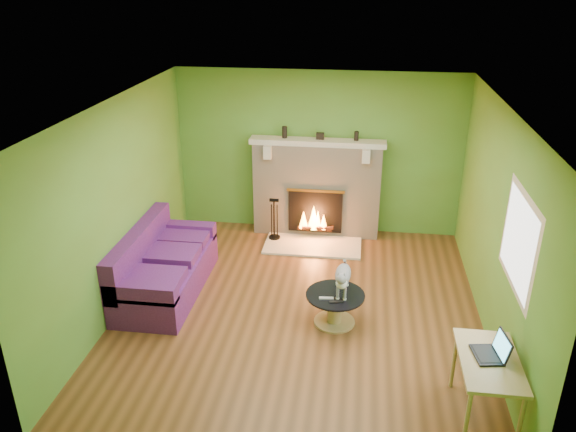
# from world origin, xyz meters

# --- Properties ---
(floor) EXTENTS (5.00, 5.00, 0.00)m
(floor) POSITION_xyz_m (0.00, 0.00, 0.00)
(floor) COLOR #583419
(floor) RESTS_ON ground
(ceiling) EXTENTS (5.00, 5.00, 0.00)m
(ceiling) POSITION_xyz_m (0.00, 0.00, 2.60)
(ceiling) COLOR white
(ceiling) RESTS_ON wall_back
(wall_back) EXTENTS (5.00, 0.00, 5.00)m
(wall_back) POSITION_xyz_m (0.00, 2.50, 1.30)
(wall_back) COLOR #53832B
(wall_back) RESTS_ON floor
(wall_front) EXTENTS (5.00, 0.00, 5.00)m
(wall_front) POSITION_xyz_m (0.00, -2.50, 1.30)
(wall_front) COLOR #53832B
(wall_front) RESTS_ON floor
(wall_left) EXTENTS (0.00, 5.00, 5.00)m
(wall_left) POSITION_xyz_m (-2.25, 0.00, 1.30)
(wall_left) COLOR #53832B
(wall_left) RESTS_ON floor
(wall_right) EXTENTS (0.00, 5.00, 5.00)m
(wall_right) POSITION_xyz_m (2.25, 0.00, 1.30)
(wall_right) COLOR #53832B
(wall_right) RESTS_ON floor
(window_frame) EXTENTS (0.00, 1.20, 1.20)m
(window_frame) POSITION_xyz_m (2.24, -0.90, 1.55)
(window_frame) COLOR silver
(window_frame) RESTS_ON wall_right
(window_pane) EXTENTS (0.00, 1.06, 1.06)m
(window_pane) POSITION_xyz_m (2.23, -0.90, 1.55)
(window_pane) COLOR white
(window_pane) RESTS_ON wall_right
(fireplace) EXTENTS (2.10, 0.46, 1.58)m
(fireplace) POSITION_xyz_m (0.00, 2.32, 0.77)
(fireplace) COLOR #BEB49E
(fireplace) RESTS_ON floor
(hearth) EXTENTS (1.50, 0.75, 0.03)m
(hearth) POSITION_xyz_m (0.00, 1.80, 0.01)
(hearth) COLOR beige
(hearth) RESTS_ON floor
(mantel) EXTENTS (2.10, 0.28, 0.08)m
(mantel) POSITION_xyz_m (0.00, 2.30, 1.54)
(mantel) COLOR beige
(mantel) RESTS_ON fireplace
(sofa) EXTENTS (0.89, 1.94, 0.87)m
(sofa) POSITION_xyz_m (-1.86, 0.22, 0.34)
(sofa) COLOR #471758
(sofa) RESTS_ON floor
(coffee_table) EXTENTS (0.71, 0.71, 0.40)m
(coffee_table) POSITION_xyz_m (0.46, -0.23, 0.23)
(coffee_table) COLOR tan
(coffee_table) RESTS_ON floor
(desk) EXTENTS (0.54, 0.93, 0.69)m
(desk) POSITION_xyz_m (1.95, -1.64, 0.60)
(desk) COLOR tan
(desk) RESTS_ON floor
(cat) EXTENTS (0.27, 0.66, 0.41)m
(cat) POSITION_xyz_m (0.54, -0.18, 0.61)
(cat) COLOR slate
(cat) RESTS_ON coffee_table
(remote_silver) EXTENTS (0.17, 0.06, 0.02)m
(remote_silver) POSITION_xyz_m (0.36, -0.35, 0.41)
(remote_silver) COLOR gray
(remote_silver) RESTS_ON coffee_table
(remote_black) EXTENTS (0.17, 0.08, 0.02)m
(remote_black) POSITION_xyz_m (0.48, -0.41, 0.41)
(remote_black) COLOR black
(remote_black) RESTS_ON coffee_table
(laptop) EXTENTS (0.32, 0.36, 0.24)m
(laptop) POSITION_xyz_m (1.93, -1.59, 0.81)
(laptop) COLOR black
(laptop) RESTS_ON desk
(fire_tools) EXTENTS (0.18, 0.18, 0.68)m
(fire_tools) POSITION_xyz_m (-0.63, 1.95, 0.37)
(fire_tools) COLOR black
(fire_tools) RESTS_ON hearth
(mantel_vase_left) EXTENTS (0.08, 0.08, 0.18)m
(mantel_vase_left) POSITION_xyz_m (-0.52, 2.33, 1.67)
(mantel_vase_left) COLOR black
(mantel_vase_left) RESTS_ON mantel
(mantel_vase_right) EXTENTS (0.07, 0.07, 0.14)m
(mantel_vase_right) POSITION_xyz_m (0.59, 2.33, 1.65)
(mantel_vase_right) COLOR black
(mantel_vase_right) RESTS_ON mantel
(mantel_box) EXTENTS (0.12, 0.08, 0.10)m
(mantel_box) POSITION_xyz_m (0.04, 2.33, 1.63)
(mantel_box) COLOR black
(mantel_box) RESTS_ON mantel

